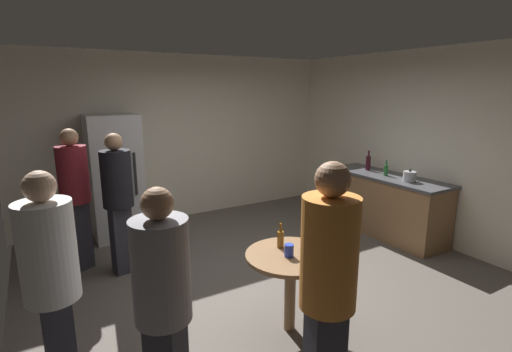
{
  "coord_description": "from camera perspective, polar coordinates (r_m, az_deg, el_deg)",
  "views": [
    {
      "loc": [
        -2.17,
        -3.44,
        2.14
      ],
      "look_at": [
        -0.05,
        0.15,
        1.18
      ],
      "focal_mm": 26.61,
      "sensor_mm": 36.0,
      "label": 1
    }
  ],
  "objects": [
    {
      "name": "refrigerator",
      "position": [
        5.85,
        -20.38,
        -0.15
      ],
      "size": [
        0.7,
        0.68,
        1.8
      ],
      "color": "silver",
      "rests_on": "ground_plane"
    },
    {
      "name": "wall_back",
      "position": [
        6.49,
        -10.83,
        5.68
      ],
      "size": [
        5.32,
        0.06,
        2.7
      ],
      "primitive_type": "cube",
      "color": "silver",
      "rests_on": "ground_plane"
    },
    {
      "name": "beer_bottle_amber",
      "position": [
        3.49,
        3.7,
        -9.36
      ],
      "size": [
        0.06,
        0.06,
        0.23
      ],
      "color": "#8C5919",
      "rests_on": "foreground_table"
    },
    {
      "name": "wine_bottle_on_counter",
      "position": [
        6.21,
        16.52,
        1.96
      ],
      "size": [
        0.08,
        0.08,
        0.31
      ],
      "color": "#3F141E",
      "rests_on": "kitchen_counter"
    },
    {
      "name": "person_in_black_shirt",
      "position": [
        4.62,
        -20.05,
        -2.47
      ],
      "size": [
        0.4,
        0.4,
        1.67
      ],
      "rotation": [
        0.0,
        0.0,
        -1.37
      ],
      "color": "#2D2D38",
      "rests_on": "ground_plane"
    },
    {
      "name": "person_in_gray_shirt",
      "position": [
        2.42,
        -13.83,
        -17.19
      ],
      "size": [
        0.48,
        0.48,
        1.61
      ],
      "rotation": [
        0.0,
        0.0,
        0.65
      ],
      "color": "#2D2D38",
      "rests_on": "ground_plane"
    },
    {
      "name": "person_in_orange_shirt",
      "position": [
        2.37,
        10.77,
        -15.22
      ],
      "size": [
        0.39,
        0.39,
        1.75
      ],
      "rotation": [
        0.0,
        0.0,
        1.4
      ],
      "color": "#2D2D38",
      "rests_on": "ground_plane"
    },
    {
      "name": "foreground_table",
      "position": [
        3.44,
        5.22,
        -13.18
      ],
      "size": [
        0.8,
        0.8,
        0.73
      ],
      "color": "olive",
      "rests_on": "ground_plane"
    },
    {
      "name": "plastic_cup_blue",
      "position": [
        3.32,
        4.99,
        -11.08
      ],
      "size": [
        0.08,
        0.08,
        0.11
      ],
      "primitive_type": "cylinder",
      "color": "blue",
      "rests_on": "foreground_table"
    },
    {
      "name": "kettle",
      "position": [
        5.63,
        22.09,
        -0.04
      ],
      "size": [
        0.24,
        0.17,
        0.18
      ],
      "color": "#B2B2B7",
      "rests_on": "kitchen_counter"
    },
    {
      "name": "kitchen_counter",
      "position": [
        6.04,
        18.84,
        -4.04
      ],
      "size": [
        0.64,
        1.89,
        0.9
      ],
      "color": "olive",
      "rests_on": "ground_plane"
    },
    {
      "name": "beer_bottle_brown",
      "position": [
        3.29,
        9.36,
        -10.92
      ],
      "size": [
        0.06,
        0.06,
        0.23
      ],
      "color": "#593314",
      "rests_on": "foreground_table"
    },
    {
      "name": "person_in_white_shirt",
      "position": [
        2.82,
        -28.43,
        -13.14
      ],
      "size": [
        0.37,
        0.37,
        1.66
      ],
      "rotation": [
        0.0,
        0.0,
        0.1
      ],
      "color": "#2D2D38",
      "rests_on": "ground_plane"
    },
    {
      "name": "ground_plane",
      "position": [
        4.62,
        1.59,
        -15.4
      ],
      "size": [
        5.2,
        5.2,
        0.1
      ],
      "primitive_type": "cube",
      "color": "#5B544C"
    },
    {
      "name": "person_in_maroon_shirt",
      "position": [
        4.92,
        -25.6,
        -1.76
      ],
      "size": [
        0.46,
        0.46,
        1.71
      ],
      "rotation": [
        0.0,
        0.0,
        -1.06
      ],
      "color": "#2D2D38",
      "rests_on": "ground_plane"
    },
    {
      "name": "beer_bottle_on_counter",
      "position": [
        5.89,
        18.95,
        0.87
      ],
      "size": [
        0.06,
        0.06,
        0.23
      ],
      "color": "#26662D",
      "rests_on": "kitchen_counter"
    },
    {
      "name": "wall_side_right",
      "position": [
        5.96,
        23.7,
        4.2
      ],
      "size": [
        0.06,
        5.2,
        2.7
      ],
      "primitive_type": "cube",
      "color": "silver",
      "rests_on": "ground_plane"
    }
  ]
}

